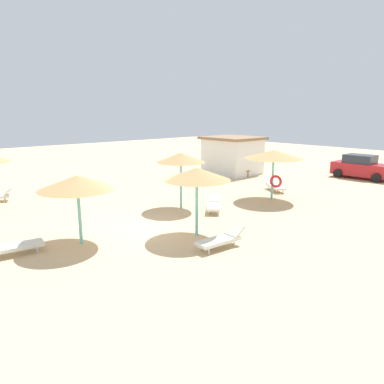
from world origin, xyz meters
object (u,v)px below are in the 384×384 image
parasol_2 (77,183)px  bench_0 (250,171)px  parked_car (361,167)px  beach_cabana (232,155)px  lounger_4 (275,186)px  parasol_0 (197,174)px  lounger_1 (214,204)px  lounger_2 (12,246)px  lounger_0 (221,239)px  parasol_4 (274,155)px  parasol_1 (181,158)px

parasol_2 → bench_0: bearing=107.2°
parked_car → beach_cabana: beach_cabana is taller
lounger_4 → beach_cabana: bearing=155.8°
bench_0 → parasol_0: bearing=-59.5°
bench_0 → lounger_4: bearing=-34.0°
parked_car → lounger_1: bearing=-94.3°
lounger_2 → lounger_0: bearing=53.8°
lounger_1 → parked_car: 14.24m
lounger_0 → beach_cabana: size_ratio=0.47×
parked_car → beach_cabana: (-7.66, -5.50, 0.64)m
lounger_4 → parasol_4: bearing=-58.5°
parasol_1 → parasol_2: (1.30, -5.92, -0.26)m
lounger_2 → lounger_4: (-0.03, 15.10, -0.00)m
lounger_4 → lounger_0: bearing=-65.4°
lounger_0 → lounger_1: lounger_0 is taller
parasol_1 → lounger_0: (4.98, -2.33, -2.26)m
bench_0 → parked_car: parked_car is taller
parasol_2 → parasol_4: bearing=86.3°
lounger_2 → lounger_4: size_ratio=1.00×
parasol_2 → lounger_2: size_ratio=1.42×
lounger_1 → beach_cabana: 10.97m
parasol_0 → lounger_0: parasol_0 is taller
parasol_0 → parasol_2: (-2.20, -3.78, -0.15)m
lounger_1 → lounger_2: (-0.65, -9.07, 0.01)m
parasol_0 → lounger_1: 4.31m
lounger_4 → parasol_1: bearing=-95.9°
lounger_2 → parasol_0: bearing=65.3°
parasol_1 → lounger_0: parasol_1 is taller
lounger_1 → parasol_4: bearing=81.4°
parasol_0 → lounger_2: 6.92m
lounger_2 → lounger_1: bearing=85.9°
lounger_4 → bench_0: lounger_4 is taller
beach_cabana → bench_0: bearing=8.8°
bench_0 → parked_car: bearing=40.9°
parasol_1 → parked_car: size_ratio=0.70×
parasol_2 → parked_car: size_ratio=0.69×
parasol_1 → lounger_2: parasol_1 is taller
parasol_1 → parasol_4: bearing=67.9°
parasol_4 → parked_car: 10.39m
bench_0 → parked_car: size_ratio=0.38×
lounger_2 → parked_car: (1.72, 23.26, 0.50)m
lounger_4 → parasol_2: bearing=-87.4°
parasol_4 → beach_cabana: size_ratio=0.77×
parasol_2 → lounger_1: bearing=89.2°
parasol_4 → bench_0: 7.80m
lounger_2 → beach_cabana: (-5.94, 17.76, 1.14)m
parasol_0 → lounger_2: (-2.75, -5.98, -2.14)m
lounger_0 → lounger_2: lounger_2 is taller
beach_cabana → parasol_0: bearing=-53.6°
lounger_0 → lounger_4: size_ratio=1.00×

